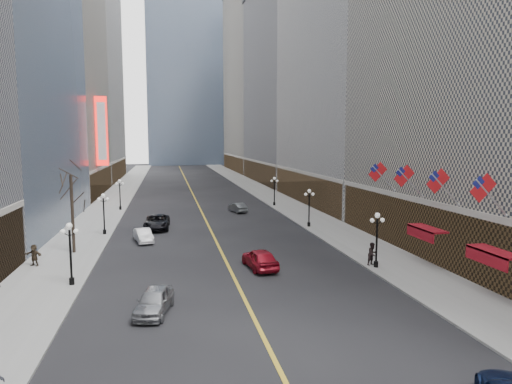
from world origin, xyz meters
name	(u,v)px	position (x,y,z in m)	size (l,w,h in m)	color
sidewalk_east	(281,202)	(14.00, 70.00, 0.07)	(6.00, 230.00, 0.15)	gray
sidewalk_west	(108,207)	(-14.00, 70.00, 0.07)	(6.00, 230.00, 0.15)	gray
lane_line	(194,197)	(0.00, 80.00, 0.01)	(0.25, 200.00, 0.02)	gold
bldg_east_c	(308,84)	(29.88, 106.00, 24.18)	(26.60, 40.60, 48.80)	gray
bldg_east_d	(270,78)	(29.90, 149.00, 31.17)	(26.60, 46.60, 62.80)	#B0A792
bldg_west_c	(23,58)	(-29.88, 87.00, 25.19)	(26.60, 30.60, 50.80)	#B0A792
bldg_west_d	(62,37)	(-29.92, 121.00, 36.17)	(26.60, 38.60, 72.80)	silver
streetlamp_east_1	(377,234)	(11.80, 30.00, 2.90)	(1.26, 0.44, 4.52)	black
streetlamp_east_2	(309,204)	(11.80, 48.00, 2.90)	(1.26, 0.44, 4.52)	black
streetlamp_east_3	(274,188)	(11.80, 66.00, 2.90)	(1.26, 0.44, 4.52)	black
streetlamp_west_1	(70,247)	(-11.80, 30.00, 2.90)	(1.26, 0.44, 4.52)	black
streetlamp_west_2	(104,210)	(-11.80, 48.00, 2.90)	(1.26, 0.44, 4.52)	black
streetlamp_west_3	(120,191)	(-11.80, 66.00, 2.90)	(1.26, 0.44, 4.52)	black
flag_2	(485,190)	(15.31, 22.00, 7.29)	(2.87, 0.12, 2.87)	#B2B2B7
flag_3	(440,183)	(15.31, 27.00, 7.29)	(2.87, 0.12, 2.87)	#B2B2B7
flag_4	(406,178)	(15.31, 32.00, 7.29)	(2.87, 0.12, 2.87)	#B2B2B7
flag_5	(379,174)	(15.31, 37.00, 7.29)	(2.87, 0.12, 2.87)	#B2B2B7
awning_b	(492,253)	(16.11, 22.00, 3.08)	(1.40, 4.00, 0.93)	maroon
awning_c	(425,230)	(16.11, 30.00, 3.08)	(1.40, 4.00, 0.93)	maroon
theatre_marquee	(102,131)	(-15.88, 80.00, 12.00)	(2.00, 0.55, 12.00)	red
tree_west_far	(71,187)	(-13.50, 40.00, 6.24)	(3.60, 3.60, 7.92)	#2D231C
car_nb_near	(154,301)	(-5.82, 23.66, 0.77)	(1.82, 4.53, 1.54)	gray
car_nb_mid	(143,235)	(-7.41, 43.82, 0.69)	(1.45, 4.17, 1.37)	silver
car_nb_far	(157,222)	(-6.16, 50.53, 0.84)	(2.80, 6.08, 1.69)	black
car_sb_mid	(260,258)	(2.46, 31.93, 0.84)	(1.99, 4.94, 1.68)	maroon
car_sb_far	(238,208)	(5.17, 61.17, 0.68)	(1.45, 4.15, 1.37)	#505458
ped_east_walk	(373,254)	(11.76, 30.59, 1.11)	(0.93, 0.51, 1.92)	black
ped_west_far	(34,255)	(-15.82, 35.81, 1.05)	(1.67, 0.48, 1.80)	#34291C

